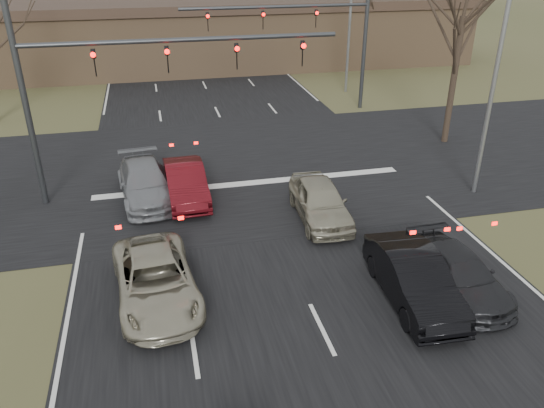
{
  "coord_description": "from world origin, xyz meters",
  "views": [
    {
      "loc": [
        -3.93,
        -7.86,
        9.56
      ],
      "look_at": [
        -0.49,
        6.91,
        2.0
      ],
      "focal_mm": 35.0,
      "sensor_mm": 36.0,
      "label": 1
    }
  ],
  "objects_px": {
    "mast_arm_far": "(321,27)",
    "streetlight_right_near": "(494,58)",
    "car_silver_suv": "(156,280)",
    "car_grey_ahead": "(145,183)",
    "car_red_ahead": "(186,182)",
    "car_black_hatch": "(414,278)",
    "mast_arm_near": "(113,73)",
    "car_silver_ahead": "(320,201)",
    "streetlight_right_far": "(348,8)",
    "building": "(217,32)",
    "car_charcoal_sedan": "(459,273)"
  },
  "relations": [
    {
      "from": "mast_arm_near",
      "to": "mast_arm_far",
      "type": "xyz_separation_m",
      "value": [
        11.41,
        10.0,
        -0.06
      ]
    },
    {
      "from": "streetlight_right_near",
      "to": "car_silver_suv",
      "type": "distance_m",
      "value": 14.77
    },
    {
      "from": "mast_arm_near",
      "to": "car_red_ahead",
      "type": "distance_m",
      "value": 5.01
    },
    {
      "from": "mast_arm_far",
      "to": "streetlight_right_near",
      "type": "bearing_deg",
      "value": -78.53
    },
    {
      "from": "building",
      "to": "car_red_ahead",
      "type": "distance_m",
      "value": 26.41
    },
    {
      "from": "building",
      "to": "car_silver_suv",
      "type": "relative_size",
      "value": 8.7
    },
    {
      "from": "car_silver_suv",
      "to": "car_red_ahead",
      "type": "height_order",
      "value": "car_red_ahead"
    },
    {
      "from": "streetlight_right_near",
      "to": "car_grey_ahead",
      "type": "height_order",
      "value": "streetlight_right_near"
    },
    {
      "from": "car_silver_suv",
      "to": "car_grey_ahead",
      "type": "xyz_separation_m",
      "value": [
        -0.17,
        7.1,
        0.03
      ]
    },
    {
      "from": "car_silver_suv",
      "to": "streetlight_right_near",
      "type": "bearing_deg",
      "value": 13.83
    },
    {
      "from": "building",
      "to": "car_black_hatch",
      "type": "distance_m",
      "value": 34.37
    },
    {
      "from": "car_grey_ahead",
      "to": "mast_arm_near",
      "type": "bearing_deg",
      "value": 139.29
    },
    {
      "from": "car_grey_ahead",
      "to": "streetlight_right_far",
      "type": "bearing_deg",
      "value": 40.26
    },
    {
      "from": "mast_arm_far",
      "to": "car_red_ahead",
      "type": "xyz_separation_m",
      "value": [
        -9.08,
        -10.88,
        -4.29
      ]
    },
    {
      "from": "car_grey_ahead",
      "to": "car_red_ahead",
      "type": "relative_size",
      "value": 1.11
    },
    {
      "from": "car_red_ahead",
      "to": "mast_arm_far",
      "type": "bearing_deg",
      "value": 48.49
    },
    {
      "from": "mast_arm_near",
      "to": "car_grey_ahead",
      "type": "xyz_separation_m",
      "value": [
        0.72,
        -0.5,
        -4.36
      ]
    },
    {
      "from": "car_red_ahead",
      "to": "car_silver_ahead",
      "type": "height_order",
      "value": "car_silver_ahead"
    },
    {
      "from": "mast_arm_far",
      "to": "streetlight_right_near",
      "type": "xyz_separation_m",
      "value": [
        2.64,
        -13.0,
        0.57
      ]
    },
    {
      "from": "car_silver_suv",
      "to": "car_grey_ahead",
      "type": "height_order",
      "value": "car_grey_ahead"
    },
    {
      "from": "car_red_ahead",
      "to": "car_grey_ahead",
      "type": "bearing_deg",
      "value": 164.95
    },
    {
      "from": "streetlight_right_near",
      "to": "car_silver_suv",
      "type": "bearing_deg",
      "value": -160.74
    },
    {
      "from": "mast_arm_far",
      "to": "car_red_ahead",
      "type": "height_order",
      "value": "mast_arm_far"
    },
    {
      "from": "car_silver_suv",
      "to": "car_silver_ahead",
      "type": "relative_size",
      "value": 1.11
    },
    {
      "from": "streetlight_right_near",
      "to": "streetlight_right_far",
      "type": "height_order",
      "value": "same"
    },
    {
      "from": "car_silver_ahead",
      "to": "car_charcoal_sedan",
      "type": "bearing_deg",
      "value": -61.38
    },
    {
      "from": "car_black_hatch",
      "to": "streetlight_right_far",
      "type": "bearing_deg",
      "value": 77.76
    },
    {
      "from": "car_silver_suv",
      "to": "car_black_hatch",
      "type": "distance_m",
      "value": 7.53
    },
    {
      "from": "car_charcoal_sedan",
      "to": "car_red_ahead",
      "type": "bearing_deg",
      "value": 130.03
    },
    {
      "from": "building",
      "to": "streetlight_right_near",
      "type": "relative_size",
      "value": 4.24
    },
    {
      "from": "streetlight_right_near",
      "to": "car_black_hatch",
      "type": "bearing_deg",
      "value": -132.74
    },
    {
      "from": "car_charcoal_sedan",
      "to": "mast_arm_far",
      "type": "bearing_deg",
      "value": 83.29
    },
    {
      "from": "building",
      "to": "car_red_ahead",
      "type": "height_order",
      "value": "building"
    },
    {
      "from": "car_charcoal_sedan",
      "to": "car_red_ahead",
      "type": "xyz_separation_m",
      "value": [
        -7.45,
        8.31,
        0.12
      ]
    },
    {
      "from": "car_silver_ahead",
      "to": "car_red_ahead",
      "type": "bearing_deg",
      "value": 151.16
    },
    {
      "from": "streetlight_right_far",
      "to": "car_grey_ahead",
      "type": "height_order",
      "value": "streetlight_right_far"
    },
    {
      "from": "car_black_hatch",
      "to": "building",
      "type": "bearing_deg",
      "value": 94.61
    },
    {
      "from": "car_red_ahead",
      "to": "mast_arm_near",
      "type": "bearing_deg",
      "value": 157.61
    },
    {
      "from": "mast_arm_far",
      "to": "car_black_hatch",
      "type": "height_order",
      "value": "mast_arm_far"
    },
    {
      "from": "building",
      "to": "car_black_hatch",
      "type": "relative_size",
      "value": 9.38
    },
    {
      "from": "car_charcoal_sedan",
      "to": "car_silver_ahead",
      "type": "relative_size",
      "value": 0.96
    },
    {
      "from": "building",
      "to": "mast_arm_far",
      "type": "distance_m",
      "value": 15.75
    },
    {
      "from": "streetlight_right_far",
      "to": "car_grey_ahead",
      "type": "bearing_deg",
      "value": -133.64
    },
    {
      "from": "car_black_hatch",
      "to": "car_charcoal_sedan",
      "type": "distance_m",
      "value": 1.56
    },
    {
      "from": "building",
      "to": "streetlight_right_near",
      "type": "bearing_deg",
      "value": -76.31
    },
    {
      "from": "car_black_hatch",
      "to": "car_red_ahead",
      "type": "bearing_deg",
      "value": 127.94
    },
    {
      "from": "car_grey_ahead",
      "to": "car_silver_ahead",
      "type": "bearing_deg",
      "value": -33.35
    },
    {
      "from": "car_black_hatch",
      "to": "car_red_ahead",
      "type": "height_order",
      "value": "car_black_hatch"
    },
    {
      "from": "mast_arm_far",
      "to": "streetlight_right_far",
      "type": "relative_size",
      "value": 1.11
    },
    {
      "from": "mast_arm_near",
      "to": "car_grey_ahead",
      "type": "distance_m",
      "value": 4.45
    }
  ]
}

